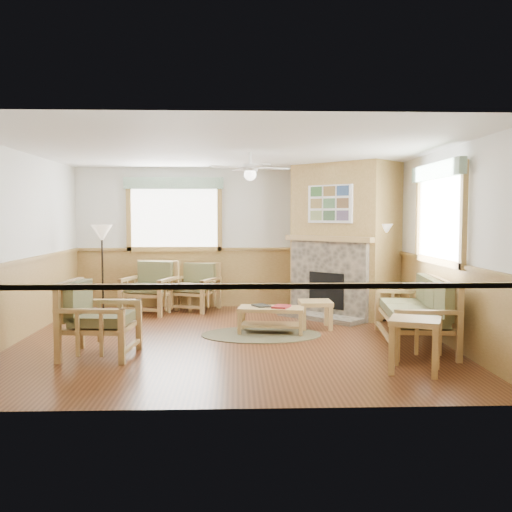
{
  "coord_description": "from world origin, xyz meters",
  "views": [
    {
      "loc": [
        0.08,
        -8.13,
        1.77
      ],
      "look_at": [
        0.4,
        0.7,
        1.15
      ],
      "focal_mm": 40.0,
      "sensor_mm": 36.0,
      "label": 1
    }
  ],
  "objects_px": {
    "armchair_back_left": "(149,288)",
    "coffee_table": "(271,320)",
    "end_table_sofa": "(415,345)",
    "footstool": "(315,315)",
    "sofa": "(414,312)",
    "armchair_back_right": "(194,287)",
    "floor_lamp_left": "(103,270)",
    "floor_lamp_right": "(381,272)",
    "armchair_left": "(100,319)",
    "end_table_chairs": "(181,297)"
  },
  "relations": [
    {
      "from": "armchair_back_right",
      "to": "footstool",
      "type": "distance_m",
      "value": 2.75
    },
    {
      "from": "sofa",
      "to": "coffee_table",
      "type": "bearing_deg",
      "value": -106.76
    },
    {
      "from": "coffee_table",
      "to": "armchair_back_left",
      "type": "bearing_deg",
      "value": 147.26
    },
    {
      "from": "sofa",
      "to": "end_table_sofa",
      "type": "height_order",
      "value": "sofa"
    },
    {
      "from": "armchair_back_right",
      "to": "end_table_chairs",
      "type": "distance_m",
      "value": 0.31
    },
    {
      "from": "coffee_table",
      "to": "floor_lamp_right",
      "type": "bearing_deg",
      "value": 36.36
    },
    {
      "from": "armchair_back_left",
      "to": "footstool",
      "type": "bearing_deg",
      "value": -11.43
    },
    {
      "from": "sofa",
      "to": "armchair_back_left",
      "type": "xyz_separation_m",
      "value": [
        -4.03,
        2.71,
        0.01
      ]
    },
    {
      "from": "armchair_back_right",
      "to": "floor_lamp_right",
      "type": "xyz_separation_m",
      "value": [
        3.26,
        -1.14,
        0.39
      ]
    },
    {
      "from": "armchair_left",
      "to": "floor_lamp_left",
      "type": "xyz_separation_m",
      "value": [
        -0.66,
        3.03,
        0.33
      ]
    },
    {
      "from": "floor_lamp_right",
      "to": "footstool",
      "type": "bearing_deg",
      "value": -150.58
    },
    {
      "from": "armchair_back_right",
      "to": "armchair_left",
      "type": "relative_size",
      "value": 0.92
    },
    {
      "from": "floor_lamp_left",
      "to": "floor_lamp_right",
      "type": "height_order",
      "value": "floor_lamp_right"
    },
    {
      "from": "footstool",
      "to": "floor_lamp_right",
      "type": "relative_size",
      "value": 0.3
    },
    {
      "from": "sofa",
      "to": "floor_lamp_right",
      "type": "bearing_deg",
      "value": -173.47
    },
    {
      "from": "armchair_back_left",
      "to": "coffee_table",
      "type": "height_order",
      "value": "armchair_back_left"
    },
    {
      "from": "end_table_sofa",
      "to": "floor_lamp_left",
      "type": "height_order",
      "value": "floor_lamp_left"
    },
    {
      "from": "armchair_back_right",
      "to": "end_table_chairs",
      "type": "bearing_deg",
      "value": -138.23
    },
    {
      "from": "coffee_table",
      "to": "floor_lamp_left",
      "type": "relative_size",
      "value": 0.61
    },
    {
      "from": "armchair_back_right",
      "to": "end_table_chairs",
      "type": "height_order",
      "value": "armchair_back_right"
    },
    {
      "from": "end_table_chairs",
      "to": "coffee_table",
      "type": "bearing_deg",
      "value": -52.8
    },
    {
      "from": "armchair_back_right",
      "to": "armchair_left",
      "type": "height_order",
      "value": "armchair_left"
    },
    {
      "from": "armchair_left",
      "to": "floor_lamp_right",
      "type": "bearing_deg",
      "value": -55.2
    },
    {
      "from": "end_table_chairs",
      "to": "floor_lamp_left",
      "type": "distance_m",
      "value": 1.51
    },
    {
      "from": "armchair_back_left",
      "to": "coffee_table",
      "type": "xyz_separation_m",
      "value": [
        2.11,
        -1.87,
        -0.27
      ]
    },
    {
      "from": "sofa",
      "to": "end_table_chairs",
      "type": "distance_m",
      "value": 4.54
    },
    {
      "from": "armchair_back_right",
      "to": "armchair_back_left",
      "type": "bearing_deg",
      "value": -137.57
    },
    {
      "from": "armchair_left",
      "to": "armchair_back_right",
      "type": "bearing_deg",
      "value": -9.41
    },
    {
      "from": "coffee_table",
      "to": "floor_lamp_right",
      "type": "xyz_separation_m",
      "value": [
        1.93,
        1.01,
        0.63
      ]
    },
    {
      "from": "sofa",
      "to": "armchair_back_right",
      "type": "xyz_separation_m",
      "value": [
        -3.24,
        2.99,
        -0.02
      ]
    },
    {
      "from": "coffee_table",
      "to": "footstool",
      "type": "xyz_separation_m",
      "value": [
        0.72,
        0.33,
        0.02
      ]
    },
    {
      "from": "armchair_left",
      "to": "floor_lamp_right",
      "type": "relative_size",
      "value": 0.58
    },
    {
      "from": "coffee_table",
      "to": "end_table_sofa",
      "type": "bearing_deg",
      "value": -47.46
    },
    {
      "from": "armchair_back_right",
      "to": "end_table_sofa",
      "type": "relative_size",
      "value": 1.43
    },
    {
      "from": "coffee_table",
      "to": "end_table_sofa",
      "type": "xyz_separation_m",
      "value": [
        1.49,
        -2.23,
        0.11
      ]
    },
    {
      "from": "sofa",
      "to": "armchair_left",
      "type": "relative_size",
      "value": 2.07
    },
    {
      "from": "armchair_back_right",
      "to": "end_table_chairs",
      "type": "xyz_separation_m",
      "value": [
        -0.24,
        -0.08,
        -0.19
      ]
    },
    {
      "from": "armchair_back_right",
      "to": "floor_lamp_left",
      "type": "relative_size",
      "value": 0.54
    },
    {
      "from": "end_table_sofa",
      "to": "floor_lamp_left",
      "type": "relative_size",
      "value": 0.38
    },
    {
      "from": "armchair_back_left",
      "to": "armchair_back_right",
      "type": "height_order",
      "value": "armchair_back_left"
    },
    {
      "from": "sofa",
      "to": "armchair_back_right",
      "type": "relative_size",
      "value": 2.26
    },
    {
      "from": "sofa",
      "to": "footstool",
      "type": "distance_m",
      "value": 1.69
    },
    {
      "from": "end_table_sofa",
      "to": "footstool",
      "type": "xyz_separation_m",
      "value": [
        -0.77,
        2.55,
        -0.09
      ]
    },
    {
      "from": "armchair_back_right",
      "to": "end_table_sofa",
      "type": "xyz_separation_m",
      "value": [
        2.82,
        -4.38,
        -0.13
      ]
    },
    {
      "from": "floor_lamp_left",
      "to": "footstool",
      "type": "bearing_deg",
      "value": -20.38
    },
    {
      "from": "armchair_back_left",
      "to": "floor_lamp_left",
      "type": "distance_m",
      "value": 0.89
    },
    {
      "from": "armchair_back_left",
      "to": "floor_lamp_left",
      "type": "bearing_deg",
      "value": -149.05
    },
    {
      "from": "armchair_left",
      "to": "end_table_sofa",
      "type": "relative_size",
      "value": 1.56
    },
    {
      "from": "armchair_back_left",
      "to": "floor_lamp_right",
      "type": "xyz_separation_m",
      "value": [
        4.04,
        -0.86,
        0.36
      ]
    },
    {
      "from": "footstool",
      "to": "floor_lamp_right",
      "type": "distance_m",
      "value": 1.52
    }
  ]
}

